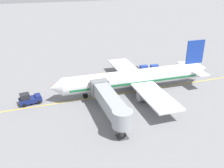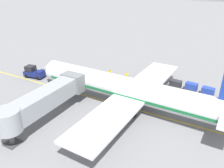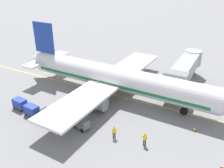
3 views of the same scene
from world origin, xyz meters
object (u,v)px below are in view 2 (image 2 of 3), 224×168
(jet_bridge, at_px, (44,100))
(pushback_tractor, at_px, (34,72))
(ground_crew_loader, at_px, (110,73))
(safety_cone_nose_left, at_px, (76,81))
(ground_crew_wing_walker, at_px, (127,75))
(baggage_cart_second_in_train, at_px, (191,86))
(baggage_cart_third_in_train, at_px, (208,91))
(baggage_cart_front, at_px, (176,83))
(safety_cone_nose_right, at_px, (76,69))
(baggage_tug_lead, at_px, (149,81))
(parked_airliner, at_px, (130,90))

(jet_bridge, height_order, pushback_tractor, jet_bridge)
(ground_crew_loader, distance_m, safety_cone_nose_left, 7.35)
(ground_crew_wing_walker, xyz_separation_m, ground_crew_loader, (-0.46, 3.82, 0.00))
(baggage_cart_second_in_train, height_order, baggage_cart_third_in_train, same)
(baggage_cart_second_in_train, height_order, ground_crew_loader, ground_crew_loader)
(baggage_cart_front, xyz_separation_m, ground_crew_loader, (-1.40, 13.57, 0.00))
(pushback_tractor, distance_m, baggage_cart_front, 28.91)
(jet_bridge, bearing_deg, ground_crew_loader, -0.36)
(pushback_tractor, relative_size, safety_cone_nose_right, 7.89)
(pushback_tractor, relative_size, baggage_cart_front, 1.58)
(baggage_tug_lead, distance_m, baggage_cart_third_in_train, 10.87)
(parked_airliner, bearing_deg, pushback_tractor, 86.10)
(safety_cone_nose_right, bearing_deg, baggage_cart_third_in_train, -86.97)
(ground_crew_loader, relative_size, safety_cone_nose_left, 2.86)
(jet_bridge, xyz_separation_m, ground_crew_loader, (18.63, -0.12, -2.50))
(jet_bridge, bearing_deg, baggage_cart_front, -34.35)
(baggage_cart_third_in_train, bearing_deg, safety_cone_nose_left, 105.65)
(parked_airliner, distance_m, safety_cone_nose_right, 19.82)
(parked_airliner, distance_m, baggage_cart_front, 11.91)
(parked_airliner, relative_size, pushback_tractor, 8.00)
(ground_crew_wing_walker, relative_size, safety_cone_nose_left, 2.86)
(pushback_tractor, height_order, baggage_tug_lead, pushback_tractor)
(jet_bridge, distance_m, baggage_cart_third_in_train, 27.85)
(baggage_tug_lead, relative_size, safety_cone_nose_right, 4.60)
(safety_cone_nose_left, bearing_deg, parked_airliner, -105.14)
(baggage_tug_lead, height_order, baggage_cart_third_in_train, baggage_tug_lead)
(pushback_tractor, bearing_deg, safety_cone_nose_left, -76.99)
(pushback_tractor, bearing_deg, baggage_cart_front, -71.42)
(jet_bridge, relative_size, baggage_cart_third_in_train, 5.21)
(baggage_tug_lead, bearing_deg, parked_airliner, -177.45)
(baggage_cart_front, distance_m, safety_cone_nose_left, 19.53)
(ground_crew_wing_walker, bearing_deg, baggage_cart_second_in_train, -84.89)
(baggage_cart_third_in_train, bearing_deg, jet_bridge, 135.21)
(safety_cone_nose_left, bearing_deg, baggage_cart_third_in_train, -74.35)
(baggage_cart_third_in_train, xyz_separation_m, safety_cone_nose_left, (-6.74, 24.04, -0.66))
(baggage_tug_lead, distance_m, ground_crew_loader, 8.59)
(parked_airliner, bearing_deg, ground_crew_loader, 43.88)
(parked_airliner, bearing_deg, baggage_cart_front, -22.98)
(safety_cone_nose_left, bearing_deg, ground_crew_wing_walker, -53.97)
(baggage_cart_front, bearing_deg, ground_crew_loader, 95.91)
(baggage_cart_second_in_train, bearing_deg, pushback_tractor, 107.23)
(ground_crew_loader, height_order, safety_cone_nose_left, ground_crew_loader)
(parked_airliner, bearing_deg, baggage_cart_second_in_train, -34.25)
(safety_cone_nose_right, bearing_deg, ground_crew_loader, -87.17)
(baggage_cart_third_in_train, distance_m, safety_cone_nose_left, 24.97)
(parked_airliner, relative_size, jet_bridge, 2.42)
(baggage_tug_lead, bearing_deg, safety_cone_nose_right, 93.75)
(jet_bridge, distance_m, pushback_tractor, 17.63)
(baggage_cart_front, distance_m, baggage_cart_second_in_train, 2.90)
(safety_cone_nose_left, bearing_deg, baggage_cart_front, -68.73)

